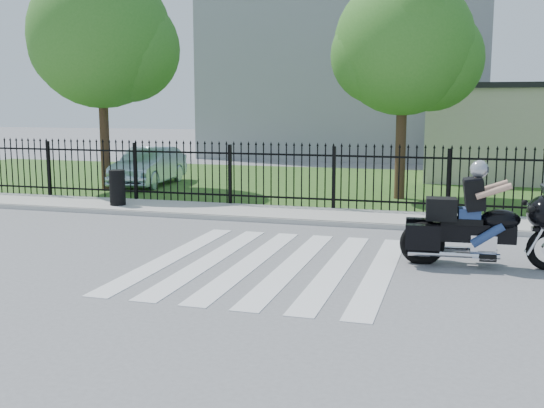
# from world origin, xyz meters

# --- Properties ---
(ground) EXTENTS (120.00, 120.00, 0.00)m
(ground) POSITION_xyz_m (0.00, 0.00, 0.00)
(ground) COLOR slate
(ground) RESTS_ON ground
(crosswalk) EXTENTS (5.00, 5.50, 0.01)m
(crosswalk) POSITION_xyz_m (0.00, 0.00, 0.01)
(crosswalk) COLOR silver
(crosswalk) RESTS_ON ground
(sidewalk) EXTENTS (40.00, 2.00, 0.12)m
(sidewalk) POSITION_xyz_m (0.00, 5.00, 0.06)
(sidewalk) COLOR #ADAAA3
(sidewalk) RESTS_ON ground
(curb) EXTENTS (40.00, 0.12, 0.12)m
(curb) POSITION_xyz_m (0.00, 4.00, 0.06)
(curb) COLOR #ADAAA3
(curb) RESTS_ON ground
(grass_strip) EXTENTS (40.00, 12.00, 0.02)m
(grass_strip) POSITION_xyz_m (0.00, 12.00, 0.01)
(grass_strip) COLOR #27571D
(grass_strip) RESTS_ON ground
(iron_fence) EXTENTS (26.00, 0.04, 1.80)m
(iron_fence) POSITION_xyz_m (0.00, 6.00, 0.90)
(iron_fence) COLOR black
(iron_fence) RESTS_ON ground
(tree_left) EXTENTS (4.80, 4.80, 7.58)m
(tree_left) POSITION_xyz_m (-8.50, 8.50, 5.17)
(tree_left) COLOR #382316
(tree_left) RESTS_ON ground
(tree_mid) EXTENTS (4.20, 4.20, 6.78)m
(tree_mid) POSITION_xyz_m (1.50, 9.00, 4.67)
(tree_mid) COLOR #382316
(tree_mid) RESTS_ON ground
(building_tall) EXTENTS (15.00, 10.00, 12.00)m
(building_tall) POSITION_xyz_m (-3.00, 26.00, 6.00)
(building_tall) COLOR gray
(building_tall) RESTS_ON ground
(motorcycle_rider) EXTENTS (3.00, 1.02, 1.98)m
(motorcycle_rider) POSITION_xyz_m (3.66, 0.93, 0.81)
(motorcycle_rider) COLOR black
(motorcycle_rider) RESTS_ON ground
(parked_car) EXTENTS (1.78, 4.25, 1.37)m
(parked_car) POSITION_xyz_m (-7.52, 9.81, 0.70)
(parked_car) COLOR silver
(parked_car) RESTS_ON grass_strip
(litter_bin) EXTENTS (0.56, 0.56, 0.99)m
(litter_bin) POSITION_xyz_m (-5.92, 4.79, 0.61)
(litter_bin) COLOR black
(litter_bin) RESTS_ON sidewalk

